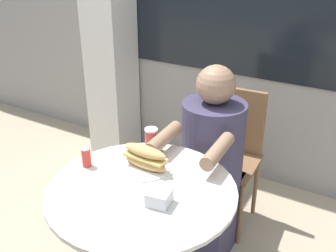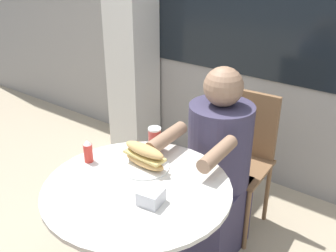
{
  "view_description": "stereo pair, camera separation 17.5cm",
  "coord_description": "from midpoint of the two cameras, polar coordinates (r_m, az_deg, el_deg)",
  "views": [
    {
      "loc": [
        0.8,
        -1.14,
        1.7
      ],
      "look_at": [
        0.0,
        0.22,
        0.94
      ],
      "focal_mm": 42.0,
      "sensor_mm": 36.0,
      "label": 1
    },
    {
      "loc": [
        0.95,
        -1.04,
        1.7
      ],
      "look_at": [
        0.0,
        0.22,
        0.94
      ],
      "focal_mm": 42.0,
      "sensor_mm": 36.0,
      "label": 2
    }
  ],
  "objects": [
    {
      "name": "drink_cup",
      "position": [
        1.95,
        0.62,
        -1.87
      ],
      "size": [
        0.06,
        0.06,
        0.12
      ],
      "color": "#B73D38",
      "rests_on": "cafe_table"
    },
    {
      "name": "cafe_table",
      "position": [
        1.81,
        -1.46,
        -13.8
      ],
      "size": [
        0.81,
        0.81,
        0.74
      ],
      "color": "beige",
      "rests_on": "ground_plane"
    },
    {
      "name": "napkin_box",
      "position": [
        1.58,
        0.72,
        -10.32
      ],
      "size": [
        0.1,
        0.1,
        0.06
      ],
      "rotation": [
        0.0,
        0.0,
        0.15
      ],
      "color": "silver",
      "rests_on": "cafe_table"
    },
    {
      "name": "diner_chair",
      "position": [
        2.49,
        12.79,
        -3.25
      ],
      "size": [
        0.4,
        0.4,
        0.87
      ],
      "rotation": [
        0.0,
        0.0,
        3.2
      ],
      "color": "brown",
      "rests_on": "ground_plane"
    },
    {
      "name": "lattice_pillar",
      "position": [
        3.18,
        -3.82,
        16.55
      ],
      "size": [
        0.32,
        0.32,
        2.4
      ],
      "color": "beige",
      "rests_on": "ground_plane"
    },
    {
      "name": "sandwich_on_plate",
      "position": [
        1.79,
        -0.64,
        -4.74
      ],
      "size": [
        0.23,
        0.23,
        0.12
      ],
      "rotation": [
        0.0,
        0.0,
        -0.05
      ],
      "color": "white",
      "rests_on": "cafe_table"
    },
    {
      "name": "condiment_bottle",
      "position": [
        1.86,
        -8.92,
        -3.68
      ],
      "size": [
        0.04,
        0.04,
        0.11
      ],
      "color": "red",
      "rests_on": "cafe_table"
    },
    {
      "name": "seated_diner",
      "position": [
        2.24,
        9.04,
        -7.66
      ],
      "size": [
        0.37,
        0.64,
        1.12
      ],
      "rotation": [
        0.0,
        0.0,
        3.2
      ],
      "color": "#38334C",
      "rests_on": "ground_plane"
    }
  ]
}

